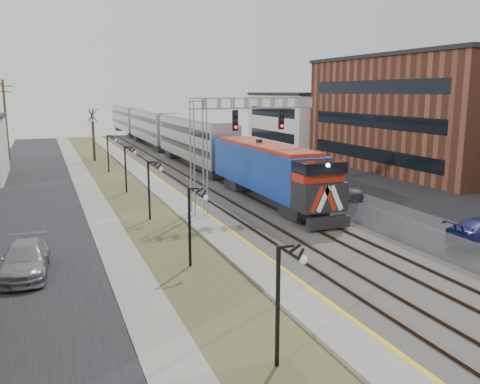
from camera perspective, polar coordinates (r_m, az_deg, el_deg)
street_west at (r=41.12m, az=-22.33°, el=-1.60°), size 7.00×120.00×0.04m
sidewalk at (r=41.24m, az=-16.09°, el=-1.13°), size 2.00×120.00×0.08m
grass_median at (r=41.60m, az=-11.97°, el=-0.84°), size 4.00×120.00×0.06m
platform at (r=42.15m, az=-7.96°, el=-0.42°), size 2.00×120.00×0.24m
ballast_bed at (r=43.54m, az=-1.55°, el=0.03°), size 8.00×120.00×0.20m
parking_lot at (r=48.85m, az=11.82°, el=0.93°), size 16.00×120.00×0.04m
platform_edge at (r=42.33m, az=-6.80°, el=-0.17°), size 0.24×120.00×0.01m
track_near at (r=42.89m, az=-4.06°, el=0.07°), size 1.58×120.00×0.15m
track_far at (r=44.02m, az=0.29°, el=0.39°), size 1.58×120.00×0.15m
train at (r=72.38m, az=-8.58°, el=6.65°), size 3.00×85.85×5.33m
signal_gantry at (r=35.30m, az=-2.00°, el=6.41°), size 9.00×1.07×8.15m
lampposts at (r=25.22m, az=-5.86°, el=-3.89°), size 0.14×62.14×4.00m
fence at (r=44.98m, az=3.49°, el=1.29°), size 0.04×120.00×1.60m
bare_trees at (r=44.57m, az=-24.02°, el=2.71°), size 12.30×42.30×5.95m
car_lot_e at (r=40.72m, az=10.65°, el=0.02°), size 4.77×2.58×1.54m
car_lot_f at (r=54.03m, az=3.39°, el=2.92°), size 4.73×1.91×1.53m
car_street_b at (r=26.19m, az=-22.99°, el=-7.06°), size 2.35×5.16×1.47m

